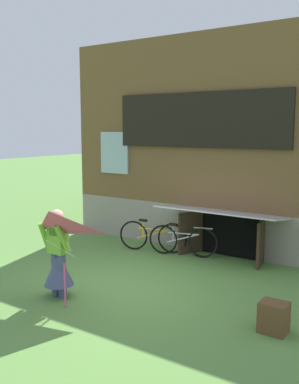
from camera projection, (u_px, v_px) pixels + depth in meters
ground_plane at (121, 287)px, 8.20m from camera, size 60.00×60.00×0.00m
log_house at (245, 141)px, 12.55m from camera, size 7.45×6.66×5.12m
person at (58, 261)px, 7.63m from camera, size 0.61×0.52×1.56m
kite at (50, 238)px, 6.84m from camera, size 1.07×1.13×1.52m
bicycle_silver at (183, 240)px, 10.15m from camera, size 1.59×0.47×0.74m
bicycle_yellow at (153, 236)px, 10.50m from camera, size 1.63×0.50×0.77m
wooden_crate at (274, 317)px, 6.35m from camera, size 0.39×0.33×0.45m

